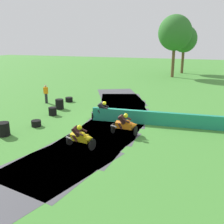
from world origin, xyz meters
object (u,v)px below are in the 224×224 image
track_marshal (46,94)px  tire_stack_far (60,104)px  motorcycle_chase_orange (125,124)px  tire_stack_near (3,129)px  motorcycle_trailing_black (104,111)px  tire_stack_extra_a (69,100)px  motorcycle_lead_yellow (81,137)px  tire_stack_mid_b (53,111)px  tire_stack_mid_a (36,123)px

track_marshal → tire_stack_far: bearing=-32.2°
motorcycle_chase_orange → tire_stack_near: 7.16m
motorcycle_trailing_black → tire_stack_far: motorcycle_trailing_black is taller
tire_stack_extra_a → motorcycle_lead_yellow: bearing=-58.5°
tire_stack_mid_b → tire_stack_far: bearing=103.3°
tire_stack_extra_a → motorcycle_trailing_black: bearing=-39.6°
tire_stack_near → tire_stack_extra_a: (-0.36, 8.71, -0.20)m
motorcycle_chase_orange → track_marshal: track_marshal is taller
motorcycle_trailing_black → tire_stack_near: 6.51m
tire_stack_mid_b → track_marshal: 3.97m
tire_stack_mid_b → track_marshal: track_marshal is taller
motorcycle_trailing_black → tire_stack_far: bearing=159.9°
motorcycle_trailing_black → tire_stack_extra_a: 6.38m
tire_stack_near → track_marshal: (-2.00, 7.60, 0.42)m
tire_stack_mid_a → tire_stack_near: bearing=-112.3°
tire_stack_near → tire_stack_mid_a: (0.83, 2.02, -0.20)m
motorcycle_chase_orange → motorcycle_trailing_black: bearing=134.3°
motorcycle_trailing_black → tire_stack_near: size_ratio=2.10×
tire_stack_extra_a → tire_stack_near: bearing=-87.7°
tire_stack_mid_b → track_marshal: (-2.50, 3.04, 0.52)m
tire_stack_far → tire_stack_mid_a: bearing=-80.2°
motorcycle_lead_yellow → tire_stack_mid_a: (-4.26, 2.18, -0.44)m
tire_stack_far → tire_stack_extra_a: tire_stack_far is taller
motorcycle_lead_yellow → tire_stack_near: 5.09m
tire_stack_far → track_marshal: track_marshal is taller
tire_stack_mid_a → tire_stack_extra_a: bearing=100.0°
tire_stack_near → motorcycle_lead_yellow: bearing=-1.8°
track_marshal → motorcycle_trailing_black: bearing=-24.2°
motorcycle_lead_yellow → motorcycle_chase_orange: 3.06m
tire_stack_near → tire_stack_extra_a: 8.72m
motorcycle_trailing_black → track_marshal: track_marshal is taller
motorcycle_trailing_black → tire_stack_near: bearing=-134.3°
motorcycle_chase_orange → tire_stack_near: (-6.73, -2.41, -0.25)m
tire_stack_near → tire_stack_mid_a: 2.19m
motorcycle_trailing_black → motorcycle_lead_yellow: bearing=-83.6°
tire_stack_mid_b → tire_stack_far: 1.77m
motorcycle_lead_yellow → motorcycle_trailing_black: 4.84m
motorcycle_chase_orange → tire_stack_extra_a: 9.50m
motorcycle_chase_orange → tire_stack_mid_a: (-5.91, -0.39, -0.45)m
motorcycle_trailing_black → tire_stack_mid_b: bearing=-178.6°
motorcycle_chase_orange → motorcycle_trailing_black: (-2.19, 2.24, 0.00)m
motorcycle_trailing_black → tire_stack_mid_b: motorcycle_trailing_black is taller
tire_stack_mid_b → tire_stack_far: size_ratio=0.75×
motorcycle_chase_orange → tire_stack_mid_b: motorcycle_chase_orange is taller
motorcycle_trailing_black → tire_stack_extra_a: bearing=140.4°
motorcycle_chase_orange → track_marshal: (-8.73, 5.18, 0.16)m
tire_stack_mid_a → tire_stack_far: size_ratio=0.78×
tire_stack_mid_a → tire_stack_far: tire_stack_far is taller
tire_stack_mid_b → tire_stack_extra_a: bearing=101.6°
tire_stack_mid_b → motorcycle_lead_yellow: bearing=-45.8°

